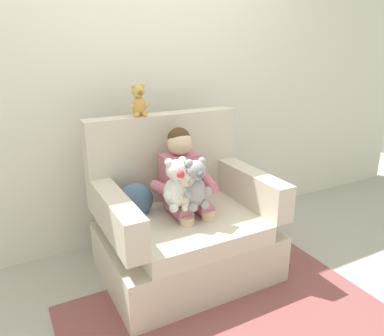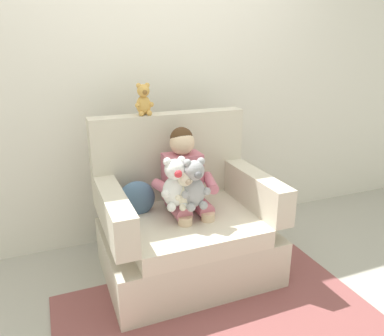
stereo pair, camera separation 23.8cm
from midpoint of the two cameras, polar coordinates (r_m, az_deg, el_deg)
The scene contains 10 objects.
ground_plane at distance 2.79m, azimuth 1.81°, elevation -15.74°, with size 8.00×8.00×0.00m, color #ADA89E.
back_wall at distance 2.99m, azimuth -3.73°, elevation 13.41°, with size 6.00×0.10×2.60m, color silver.
floor_rug at distance 2.34m, azimuth 8.77°, elevation -23.82°, with size 1.88×1.41×0.01m, color #8C4C4C.
armchair at distance 2.64m, azimuth 1.45°, elevation -8.93°, with size 1.14×0.86×1.10m.
seated_child at distance 2.53m, azimuth 1.74°, elevation -2.26°, with size 0.45×0.39×0.82m.
plush_grey at distance 2.34m, azimuth 3.30°, elevation -2.69°, with size 0.20×0.16×0.33m.
plush_white at distance 2.34m, azimuth 0.26°, elevation -2.58°, with size 0.20×0.16×0.34m.
plush_cream at distance 2.35m, azimuth 1.90°, elevation -3.44°, with size 0.16×0.13×0.26m.
plush_honey_on_backrest at distance 2.59m, azimuth -4.82°, elevation 10.32°, with size 0.13×0.11×0.22m.
throw_pillow at distance 2.55m, azimuth -5.90°, elevation -4.85°, with size 0.26×0.12×0.26m, color slate.
Camera 2 is at (-0.83, -2.15, 1.58)m, focal length 34.67 mm.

